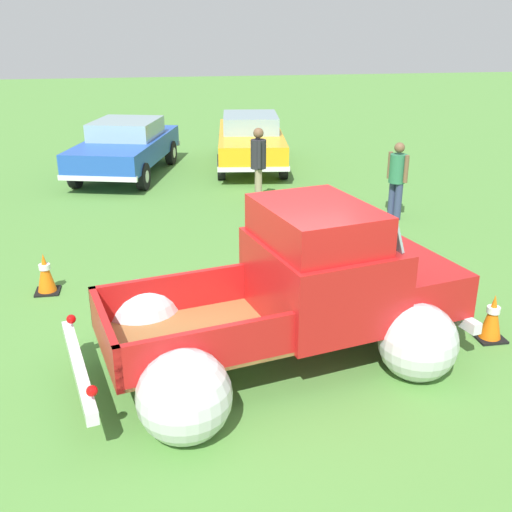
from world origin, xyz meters
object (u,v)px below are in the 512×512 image
object	(u,v)px
lane_cone_0	(45,273)
spectator_1	(397,176)
show_car_1	(250,138)
spectator_0	(258,162)
lane_cone_1	(492,317)
show_car_0	(126,146)
vintage_pickup_truck	(301,300)

from	to	relation	value
lane_cone_0	spectator_1	bearing A→B (deg)	21.35
show_car_1	spectator_0	world-z (taller)	spectator_0
lane_cone_0	lane_cone_1	bearing A→B (deg)	-22.93
spectator_1	spectator_0	bearing A→B (deg)	125.24
show_car_0	lane_cone_0	size ratio (longest dim) A/B	7.68
show_car_1	lane_cone_0	bearing A→B (deg)	-21.93
vintage_pickup_truck	show_car_1	xyz separation A→B (m)	(1.10, 10.40, 0.03)
vintage_pickup_truck	spectator_0	distance (m)	6.57
spectator_1	lane_cone_1	bearing A→B (deg)	-123.33
spectator_0	spectator_1	size ratio (longest dim) A/B	1.08
spectator_1	lane_cone_1	distance (m)	5.16
show_car_0	spectator_1	world-z (taller)	spectator_1
spectator_0	lane_cone_1	size ratio (longest dim) A/B	2.73
spectator_0	lane_cone_1	xyz separation A→B (m)	(1.90, -6.56, -0.67)
spectator_0	lane_cone_1	bearing A→B (deg)	111.26
show_car_0	lane_cone_0	xyz separation A→B (m)	(-1.04, -7.47, -0.47)
lane_cone_0	lane_cone_1	distance (m)	6.40
show_car_1	spectator_0	distance (m)	3.89
show_car_0	show_car_1	xyz separation A→B (m)	(3.42, 0.45, -0.00)
show_car_0	lane_cone_1	distance (m)	11.10
show_car_0	spectator_0	world-z (taller)	spectator_0
show_car_0	lane_cone_1	xyz separation A→B (m)	(4.86, -9.97, -0.47)
vintage_pickup_truck	lane_cone_1	world-z (taller)	vintage_pickup_truck
spectator_0	show_car_0	bearing A→B (deg)	-43.90
spectator_0	lane_cone_0	bearing A→B (deg)	50.63
show_car_0	spectator_0	size ratio (longest dim) A/B	2.81
spectator_0	spectator_1	distance (m)	3.01
vintage_pickup_truck	lane_cone_0	xyz separation A→B (m)	(-3.35, 2.47, -0.45)
show_car_0	show_car_1	distance (m)	3.45
spectator_1	vintage_pickup_truck	bearing A→B (deg)	-148.05
spectator_1	lane_cone_1	xyz separation A→B (m)	(-0.72, -5.08, -0.59)
spectator_0	lane_cone_1	distance (m)	6.86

